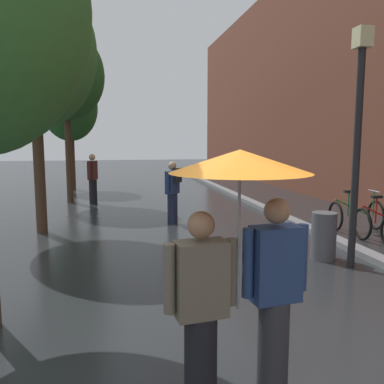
% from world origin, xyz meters
% --- Properties ---
extents(kerb_strip, '(0.30, 36.00, 0.12)m').
position_xyz_m(kerb_strip, '(3.20, 10.00, 0.06)').
color(kerb_strip, slate).
rests_on(kerb_strip, ground).
extents(street_tree_1, '(2.75, 2.75, 5.78)m').
position_xyz_m(street_tree_1, '(-2.97, 6.97, 4.06)').
color(street_tree_1, '#473323').
rests_on(street_tree_1, ground).
extents(street_tree_2, '(2.53, 2.53, 5.73)m').
position_xyz_m(street_tree_2, '(-2.77, 11.45, 4.22)').
color(street_tree_2, '#473323').
rests_on(street_tree_2, ground).
extents(street_tree_3, '(2.32, 2.32, 4.90)m').
position_xyz_m(street_tree_3, '(-3.04, 15.21, 3.46)').
color(street_tree_3, '#473323').
rests_on(street_tree_3, ground).
extents(parked_bicycle_3, '(1.11, 0.74, 0.96)m').
position_xyz_m(parked_bicycle_3, '(4.39, 4.83, 0.38)').
color(parked_bicycle_3, black).
rests_on(parked_bicycle_3, ground).
extents(parked_bicycle_4, '(1.13, 0.78, 0.96)m').
position_xyz_m(parked_bicycle_4, '(4.32, 5.74, 0.38)').
color(parked_bicycle_4, black).
rests_on(parked_bicycle_4, ground).
extents(couple_under_umbrella, '(1.22, 1.11, 2.07)m').
position_xyz_m(couple_under_umbrella, '(-0.36, 0.28, 1.37)').
color(couple_under_umbrella, black).
rests_on(couple_under_umbrella, ground).
extents(street_lamp_post, '(0.24, 0.24, 3.90)m').
position_xyz_m(street_lamp_post, '(2.60, 3.26, 2.30)').
color(street_lamp_post, black).
rests_on(street_lamp_post, ground).
extents(litter_bin, '(0.44, 0.44, 0.85)m').
position_xyz_m(litter_bin, '(2.37, 3.77, 0.42)').
color(litter_bin, '#4C4C51').
rests_on(litter_bin, ground).
extents(pedestrian_walking_midground, '(0.45, 0.49, 1.59)m').
position_xyz_m(pedestrian_walking_midground, '(0.17, 7.32, 0.85)').
color(pedestrian_walking_midground, '#1E233D').
rests_on(pedestrian_walking_midground, ground).
extents(pedestrian_walking_far, '(0.33, 0.57, 1.67)m').
position_xyz_m(pedestrian_walking_far, '(-1.98, 10.94, 0.85)').
color(pedestrian_walking_far, black).
rests_on(pedestrian_walking_far, ground).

